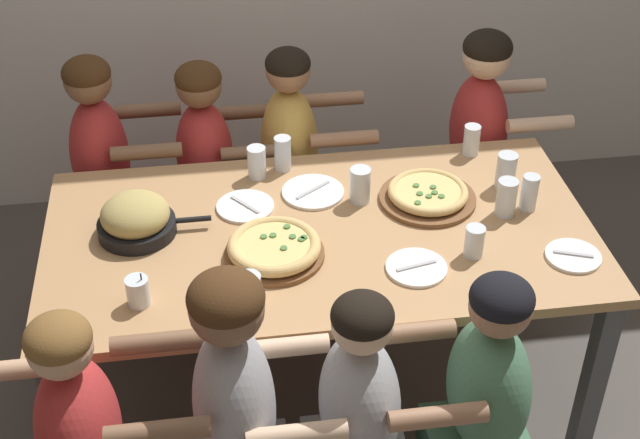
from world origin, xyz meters
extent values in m
plane|color=#514C47|center=(0.00, 0.00, 0.00)|extent=(18.00, 18.00, 0.00)
cube|color=tan|center=(0.00, 0.00, 0.75)|extent=(1.96, 1.03, 0.04)
cube|color=#4C4C51|center=(-0.92, -0.46, 0.37)|extent=(0.07, 0.07, 0.73)
cube|color=#4C4C51|center=(0.92, -0.46, 0.37)|extent=(0.07, 0.07, 0.73)
cube|color=#4C4C51|center=(-0.92, 0.46, 0.37)|extent=(0.07, 0.07, 0.73)
cube|color=#4C4C51|center=(0.92, 0.46, 0.37)|extent=(0.07, 0.07, 0.73)
cylinder|color=brown|center=(0.42, 0.13, 0.78)|extent=(0.36, 0.36, 0.02)
torus|color=#DBB26B|center=(0.42, 0.13, 0.81)|extent=(0.30, 0.30, 0.03)
cylinder|color=#E5C675|center=(0.42, 0.13, 0.80)|extent=(0.26, 0.26, 0.03)
cylinder|color=#4C7A3D|center=(0.45, 0.14, 0.82)|extent=(0.02, 0.02, 0.01)
cylinder|color=#4C7A3D|center=(0.44, 0.11, 0.82)|extent=(0.02, 0.02, 0.01)
cylinder|color=#4C7A3D|center=(0.39, 0.11, 0.82)|extent=(0.02, 0.02, 0.01)
cylinder|color=#4C7A3D|center=(0.42, 0.09, 0.82)|extent=(0.02, 0.02, 0.01)
cylinder|color=#4C7A3D|center=(0.37, 0.05, 0.82)|extent=(0.02, 0.02, 0.01)
cylinder|color=#4C7A3D|center=(0.46, 0.08, 0.82)|extent=(0.02, 0.02, 0.01)
cylinder|color=#4C7A3D|center=(0.39, 0.16, 0.82)|extent=(0.02, 0.02, 0.01)
cylinder|color=brown|center=(-0.18, -0.12, 0.78)|extent=(0.35, 0.35, 0.02)
torus|color=#DBB26B|center=(-0.18, -0.12, 0.82)|extent=(0.32, 0.32, 0.04)
cylinder|color=#E5C675|center=(-0.18, -0.12, 0.81)|extent=(0.27, 0.27, 0.04)
cylinder|color=#4C7A3D|center=(-0.07, -0.11, 0.83)|extent=(0.02, 0.02, 0.01)
cylinder|color=#4C7A3D|center=(-0.17, -0.08, 0.83)|extent=(0.02, 0.02, 0.01)
cylinder|color=#4C7A3D|center=(-0.12, -0.04, 0.83)|extent=(0.02, 0.02, 0.01)
cylinder|color=#4C7A3D|center=(-0.08, -0.12, 0.83)|extent=(0.02, 0.02, 0.01)
cylinder|color=#4C7A3D|center=(-0.11, -0.10, 0.83)|extent=(0.02, 0.02, 0.01)
cylinder|color=#4C7A3D|center=(-0.21, -0.08, 0.83)|extent=(0.02, 0.02, 0.01)
cylinder|color=#4C7A3D|center=(-0.15, -0.16, 0.83)|extent=(0.02, 0.02, 0.01)
cylinder|color=black|center=(-0.64, 0.08, 0.80)|extent=(0.28, 0.28, 0.05)
cylinder|color=black|center=(-0.44, 0.08, 0.81)|extent=(0.12, 0.02, 0.02)
ellipsoid|color=tan|center=(-0.64, 0.08, 0.85)|extent=(0.24, 0.24, 0.13)
cylinder|color=white|center=(0.29, -0.26, 0.78)|extent=(0.21, 0.21, 0.01)
cube|color=#B7B7BC|center=(0.29, -0.26, 0.79)|extent=(0.15, 0.04, 0.01)
cylinder|color=white|center=(0.01, 0.24, 0.78)|extent=(0.24, 0.24, 0.01)
cube|color=#B7B7BC|center=(0.01, 0.24, 0.79)|extent=(0.14, 0.11, 0.01)
cylinder|color=white|center=(0.84, -0.27, 0.78)|extent=(0.19, 0.19, 0.01)
cube|color=#B7B7BC|center=(0.84, -0.27, 0.79)|extent=(0.13, 0.06, 0.01)
cylinder|color=white|center=(-0.25, 0.18, 0.78)|extent=(0.21, 0.21, 0.01)
cube|color=#B7B7BC|center=(-0.25, 0.18, 0.79)|extent=(0.10, 0.13, 0.01)
cylinder|color=silver|center=(-0.63, -0.31, 0.82)|extent=(0.08, 0.08, 0.10)
cylinder|color=#1EA8DB|center=(-0.63, -0.31, 0.81)|extent=(0.07, 0.07, 0.07)
cylinder|color=black|center=(-0.61, -0.31, 0.83)|extent=(0.00, 0.01, 0.13)
cylinder|color=silver|center=(0.50, -0.21, 0.83)|extent=(0.07, 0.07, 0.11)
cylinder|color=silver|center=(0.50, -0.21, 0.80)|extent=(0.06, 0.06, 0.07)
cylinder|color=silver|center=(-0.19, 0.38, 0.84)|extent=(0.07, 0.07, 0.13)
cylinder|color=silver|center=(-0.09, 0.43, 0.84)|extent=(0.07, 0.07, 0.14)
cylinder|color=black|center=(-0.09, 0.43, 0.81)|extent=(0.06, 0.06, 0.07)
cylinder|color=silver|center=(0.74, 0.18, 0.84)|extent=(0.08, 0.08, 0.14)
cylinder|color=black|center=(0.74, 0.18, 0.82)|extent=(0.07, 0.07, 0.10)
cylinder|color=silver|center=(0.78, 0.03, 0.84)|extent=(0.06, 0.06, 0.14)
cylinder|color=silver|center=(0.78, 0.03, 0.81)|extent=(0.05, 0.05, 0.08)
cylinder|color=silver|center=(0.68, 0.01, 0.84)|extent=(0.07, 0.07, 0.14)
cylinder|color=silver|center=(0.17, 0.17, 0.84)|extent=(0.08, 0.08, 0.14)
cylinder|color=black|center=(0.17, 0.17, 0.82)|extent=(0.07, 0.07, 0.10)
cylinder|color=silver|center=(0.68, 0.43, 0.83)|extent=(0.07, 0.07, 0.13)
cylinder|color=black|center=(0.68, 0.43, 0.82)|extent=(0.06, 0.06, 0.10)
cylinder|color=silver|center=(-0.28, -0.35, 0.82)|extent=(0.08, 0.08, 0.11)
cylinder|color=silver|center=(-0.28, -0.35, 0.81)|extent=(0.07, 0.07, 0.07)
ellipsoid|color=#477556|center=(0.41, -0.74, 0.68)|extent=(0.24, 0.36, 0.47)
sphere|color=#9E7051|center=(0.41, -0.74, 1.01)|extent=(0.18, 0.18, 0.18)
ellipsoid|color=black|center=(0.41, -0.74, 1.04)|extent=(0.19, 0.19, 0.13)
cylinder|color=#9E7051|center=(0.20, -0.91, 0.77)|extent=(0.28, 0.06, 0.06)
cylinder|color=#9E7051|center=(0.20, -0.57, 0.77)|extent=(0.28, 0.06, 0.06)
ellipsoid|color=#99999E|center=(-0.36, -0.74, 0.72)|extent=(0.24, 0.36, 0.55)
sphere|color=brown|center=(-0.36, -0.74, 1.09)|extent=(0.21, 0.21, 0.21)
ellipsoid|color=#422814|center=(-0.36, -0.74, 1.13)|extent=(0.21, 0.21, 0.14)
cylinder|color=brown|center=(-0.56, -0.91, 0.84)|extent=(0.28, 0.06, 0.06)
cylinder|color=brown|center=(-0.56, -0.57, 0.84)|extent=(0.28, 0.06, 0.06)
cube|color=#B22D2D|center=(-0.39, 0.74, 0.22)|extent=(0.32, 0.34, 0.45)
ellipsoid|color=#B22D2D|center=(-0.39, 0.74, 0.68)|extent=(0.24, 0.36, 0.46)
sphere|color=brown|center=(-0.39, 0.74, 1.00)|extent=(0.19, 0.19, 0.19)
ellipsoid|color=#422814|center=(-0.39, 0.74, 1.03)|extent=(0.19, 0.19, 0.13)
cylinder|color=brown|center=(-0.18, 0.91, 0.77)|extent=(0.28, 0.06, 0.06)
cylinder|color=brown|center=(-0.18, 0.57, 0.77)|extent=(0.28, 0.06, 0.06)
cube|color=gold|center=(-0.03, 0.74, 0.22)|extent=(0.32, 0.34, 0.45)
ellipsoid|color=gold|center=(-0.03, 0.74, 0.70)|extent=(0.24, 0.36, 0.50)
sphere|color=#9E7051|center=(-0.03, 0.74, 1.04)|extent=(0.18, 0.18, 0.18)
ellipsoid|color=black|center=(-0.03, 0.74, 1.07)|extent=(0.19, 0.19, 0.13)
cylinder|color=#9E7051|center=(0.18, 0.91, 0.80)|extent=(0.28, 0.06, 0.06)
cylinder|color=#9E7051|center=(0.18, 0.57, 0.80)|extent=(0.28, 0.06, 0.06)
cube|color=#B22D2D|center=(0.81, 0.74, 0.22)|extent=(0.32, 0.34, 0.45)
ellipsoid|color=#B22D2D|center=(0.81, 0.74, 0.70)|extent=(0.24, 0.36, 0.51)
sphere|color=beige|center=(0.81, 0.74, 1.05)|extent=(0.20, 0.20, 0.20)
ellipsoid|color=black|center=(0.81, 0.74, 1.09)|extent=(0.21, 0.21, 0.14)
cylinder|color=beige|center=(1.01, 0.91, 0.81)|extent=(0.28, 0.06, 0.06)
cylinder|color=beige|center=(1.01, 0.57, 0.81)|extent=(0.28, 0.06, 0.06)
cube|color=#B22D2D|center=(-0.82, 0.74, 0.22)|extent=(0.32, 0.34, 0.45)
ellipsoid|color=#B22D2D|center=(-0.82, 0.74, 0.71)|extent=(0.24, 0.36, 0.51)
sphere|color=brown|center=(-0.82, 0.74, 1.05)|extent=(0.19, 0.19, 0.19)
ellipsoid|color=#422814|center=(-0.82, 0.74, 1.09)|extent=(0.19, 0.19, 0.13)
cylinder|color=brown|center=(-0.62, 0.91, 0.81)|extent=(0.28, 0.06, 0.06)
cylinder|color=brown|center=(-0.62, 0.57, 0.81)|extent=(0.28, 0.06, 0.06)
ellipsoid|color=#99999E|center=(0.01, -0.74, 0.68)|extent=(0.24, 0.36, 0.46)
sphere|color=beige|center=(0.01, -0.74, 0.99)|extent=(0.18, 0.18, 0.18)
ellipsoid|color=black|center=(0.01, -0.74, 1.02)|extent=(0.18, 0.18, 0.12)
cylinder|color=beige|center=(-0.19, -0.91, 0.77)|extent=(0.28, 0.06, 0.06)
cylinder|color=beige|center=(-0.19, -0.57, 0.77)|extent=(0.28, 0.06, 0.06)
ellipsoid|color=#B22D2D|center=(-0.80, -0.74, 0.69)|extent=(0.24, 0.36, 0.48)
sphere|color=tan|center=(-0.80, -0.74, 1.01)|extent=(0.18, 0.18, 0.18)
ellipsoid|color=brown|center=(-0.80, -0.74, 1.05)|extent=(0.18, 0.18, 0.13)
cylinder|color=tan|center=(-1.01, -0.57, 0.78)|extent=(0.28, 0.06, 0.06)
camera|label=1|loc=(-0.36, -2.52, 2.67)|focal=50.00mm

